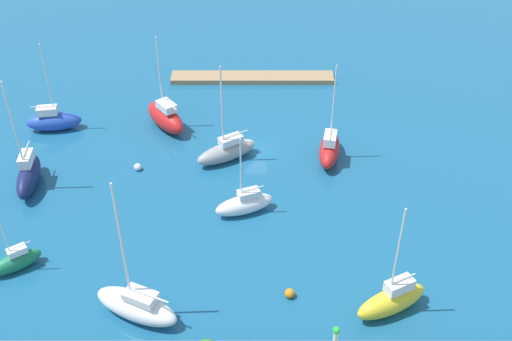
# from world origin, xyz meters

# --- Properties ---
(water) EXTENTS (160.00, 160.00, 0.00)m
(water) POSITION_xyz_m (0.00, 0.00, 0.00)
(water) COLOR #19567F
(water) RESTS_ON ground
(pier_dock) EXTENTS (22.49, 3.07, 0.68)m
(pier_dock) POSITION_xyz_m (0.52, -17.41, 0.34)
(pier_dock) COLOR #997A56
(pier_dock) RESTS_ON ground
(sailboat_white_east_end) EXTENTS (7.94, 5.46, 13.82)m
(sailboat_white_east_end) POSITION_xyz_m (9.82, 24.57, 1.31)
(sailboat_white_east_end) COLOR white
(sailboat_white_east_end) RESTS_ON water
(sailboat_red_mid_basin) EXTENTS (6.39, 7.33, 11.80)m
(sailboat_red_mid_basin) POSITION_xyz_m (10.97, -4.81, 1.59)
(sailboat_red_mid_basin) COLOR red
(sailboat_red_mid_basin) RESTS_ON water
(sailboat_navy_lone_south) EXTENTS (2.65, 7.27, 12.81)m
(sailboat_navy_lone_south) POSITION_xyz_m (24.03, 6.89, 1.53)
(sailboat_navy_lone_south) COLOR #141E4C
(sailboat_navy_lone_south) RESTS_ON water
(sailboat_gray_west_end) EXTENTS (7.41, 5.71, 11.80)m
(sailboat_gray_west_end) POSITION_xyz_m (3.30, 1.90, 1.20)
(sailboat_gray_west_end) COLOR gray
(sailboat_gray_west_end) RESTS_ON water
(sailboat_green_near_pier) EXTENTS (4.66, 3.92, 7.69)m
(sailboat_green_near_pier) POSITION_xyz_m (21.58, 19.12, 0.98)
(sailboat_green_near_pier) COLOR #19724C
(sailboat_green_near_pier) RESTS_ON water
(sailboat_yellow_by_breakwater) EXTENTS (6.84, 4.75, 11.32)m
(sailboat_yellow_by_breakwater) POSITION_xyz_m (-11.31, 24.00, 1.35)
(sailboat_yellow_by_breakwater) COLOR yellow
(sailboat_yellow_by_breakwater) RESTS_ON water
(sailboat_blue_along_channel) EXTENTS (6.77, 3.25, 11.27)m
(sailboat_blue_along_channel) POSITION_xyz_m (24.52, -4.48, 1.29)
(sailboat_blue_along_channel) COLOR #2347B2
(sailboat_blue_along_channel) RESTS_ON water
(sailboat_white_inner_mooring) EXTENTS (6.32, 3.96, 8.94)m
(sailboat_white_inner_mooring) POSITION_xyz_m (1.15, 11.15, 1.10)
(sailboat_white_inner_mooring) COLOR white
(sailboat_white_inner_mooring) RESTS_ON water
(sailboat_red_lone_north) EXTENTS (3.40, 7.04, 11.59)m
(sailboat_red_lone_north) POSITION_xyz_m (-8.25, 1.83, 1.50)
(sailboat_red_lone_north) COLOR red
(sailboat_red_lone_north) RESTS_ON water
(mooring_buoy_white) EXTENTS (0.82, 0.82, 0.82)m
(mooring_buoy_white) POSITION_xyz_m (13.10, 3.91, 0.41)
(mooring_buoy_white) COLOR white
(mooring_buoy_white) RESTS_ON water
(mooring_buoy_orange) EXTENTS (0.86, 0.86, 0.86)m
(mooring_buoy_orange) POSITION_xyz_m (-2.90, 22.46, 0.43)
(mooring_buoy_orange) COLOR orange
(mooring_buoy_orange) RESTS_ON water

